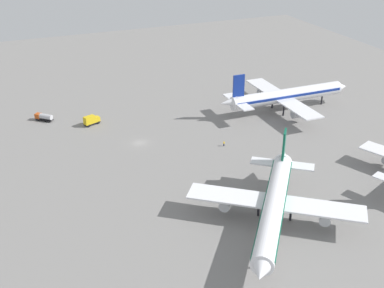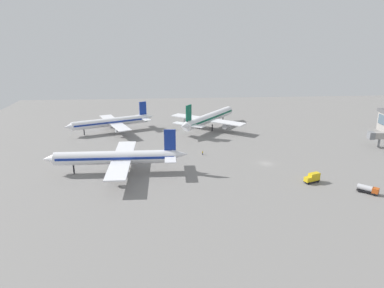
% 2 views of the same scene
% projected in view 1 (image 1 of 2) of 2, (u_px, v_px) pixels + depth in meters
% --- Properties ---
extents(ground, '(288.00, 288.00, 0.00)m').
position_uv_depth(ground, '(139.00, 143.00, 156.04)').
color(ground, gray).
extents(airplane_at_gate, '(43.75, 37.01, 15.73)m').
position_uv_depth(airplane_at_gate, '(274.00, 204.00, 114.66)').
color(airplane_at_gate, white).
rests_on(airplane_at_gate, ground).
extents(airplane_taxiing, '(41.29, 51.67, 15.76)m').
position_uv_depth(airplane_taxiing, '(286.00, 96.00, 177.04)').
color(airplane_taxiing, white).
rests_on(airplane_taxiing, ground).
extents(catering_truck, '(3.86, 5.90, 3.30)m').
position_uv_depth(catering_truck, '(91.00, 120.00, 167.63)').
color(catering_truck, black).
rests_on(catering_truck, ground).
extents(fuel_truck, '(5.71, 5.89, 2.50)m').
position_uv_depth(fuel_truck, '(44.00, 117.00, 170.83)').
color(fuel_truck, black).
rests_on(fuel_truck, ground).
extents(ground_crew_worker, '(0.54, 0.54, 1.67)m').
position_uv_depth(ground_crew_worker, '(224.00, 143.00, 153.72)').
color(ground_crew_worker, '#1E2338').
rests_on(ground_crew_worker, ground).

